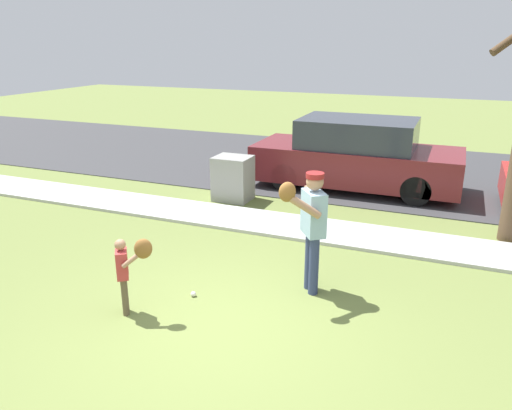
{
  "coord_description": "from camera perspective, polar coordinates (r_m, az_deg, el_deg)",
  "views": [
    {
      "loc": [
        2.47,
        -4.7,
        3.36
      ],
      "look_at": [
        -0.2,
        1.83,
        1.0
      ],
      "focal_mm": 34.77,
      "sensor_mm": 36.0,
      "label": 1
    }
  ],
  "objects": [
    {
      "name": "ground_plane",
      "position": [
        9.2,
        5.08,
        -2.99
      ],
      "size": [
        48.0,
        48.0,
        0.0
      ],
      "primitive_type": "plane",
      "color": "olive"
    },
    {
      "name": "sidewalk_strip",
      "position": [
        9.28,
        5.27,
        -2.6
      ],
      "size": [
        36.0,
        1.2,
        0.06
      ],
      "primitive_type": "cube",
      "color": "#B2B2AD",
      "rests_on": "ground"
    },
    {
      "name": "road_surface",
      "position": [
        13.93,
        11.38,
        4.24
      ],
      "size": [
        36.0,
        6.8,
        0.02
      ],
      "primitive_type": "cube",
      "color": "#38383A",
      "rests_on": "ground"
    },
    {
      "name": "person_adult",
      "position": [
        6.66,
        6.34,
        -1.71
      ],
      "size": [
        0.56,
        0.85,
        1.71
      ],
      "rotation": [
        0.0,
        0.0,
        -2.51
      ],
      "color": "navy",
      "rests_on": "ground"
    },
    {
      "name": "person_child",
      "position": [
        6.42,
        -14.51,
        -6.69
      ],
      "size": [
        0.57,
        0.31,
        1.07
      ],
      "rotation": [
        0.0,
        0.0,
        0.63
      ],
      "color": "brown",
      "rests_on": "ground"
    },
    {
      "name": "baseball",
      "position": [
        6.97,
        -7.22,
        -10.12
      ],
      "size": [
        0.07,
        0.07,
        0.07
      ],
      "primitive_type": "sphere",
      "color": "white",
      "rests_on": "ground"
    },
    {
      "name": "utility_cabinet",
      "position": [
        10.83,
        -2.67,
        3.08
      ],
      "size": [
        0.78,
        0.66,
        0.96
      ],
      "primitive_type": "cube",
      "color": "gray",
      "rests_on": "ground"
    },
    {
      "name": "parked_suv_maroon",
      "position": [
        11.83,
        11.46,
        5.6
      ],
      "size": [
        4.7,
        1.9,
        1.63
      ],
      "rotation": [
        0.0,
        0.0,
        3.14
      ],
      "color": "maroon",
      "rests_on": "road_surface"
    }
  ]
}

